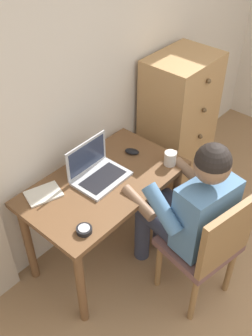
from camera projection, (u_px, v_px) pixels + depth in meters
The scene contains 10 objects.
wall_back at pixel (88, 72), 2.50m from camera, with size 4.80×0.05×2.50m, color beige.
desk at pixel (104, 194), 2.56m from camera, with size 1.07×0.62×0.72m.
dresser at pixel (178, 126), 3.19m from camera, with size 0.55×0.44×1.20m.
chair at pixel (208, 245), 2.36m from camera, with size 0.48×0.47×0.90m.
person_seated at pixel (189, 207), 2.35m from camera, with size 0.60×0.63×1.21m.
laptop at pixel (97, 171), 2.49m from camera, with size 0.35×0.26×0.24m.
computer_mouse at pixel (132, 151), 2.70m from camera, with size 0.06×0.10×0.03m, color black.
desk_clock at pixel (84, 230), 2.15m from camera, with size 0.09×0.09×0.03m.
notebook_pad at pixel (43, 194), 2.39m from camera, with size 0.21×0.15×0.01m, color silver.
coffee_mug at pixel (170, 158), 2.59m from camera, with size 0.12×0.08×0.09m.
Camera 1 is at (-1.58, 0.49, 2.37)m, focal length 41.99 mm.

